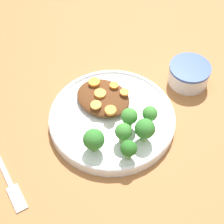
% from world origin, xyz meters
% --- Properties ---
extents(ground_plane, '(4.00, 4.00, 0.00)m').
position_xyz_m(ground_plane, '(0.00, 0.00, 0.00)').
color(ground_plane, '#9E6638').
extents(plate, '(0.28, 0.28, 0.03)m').
position_xyz_m(plate, '(0.00, 0.00, 0.01)').
color(plate, white).
rests_on(plate, ground_plane).
extents(dip_bowl, '(0.10, 0.10, 0.05)m').
position_xyz_m(dip_bowl, '(0.07, 0.21, 0.03)').
color(dip_bowl, silver).
rests_on(dip_bowl, ground_plane).
extents(stew_mound, '(0.13, 0.10, 0.02)m').
position_xyz_m(stew_mound, '(-0.04, 0.02, 0.03)').
color(stew_mound, '#5B3319').
rests_on(stew_mound, plate).
extents(broccoli_floret_0, '(0.03, 0.03, 0.05)m').
position_xyz_m(broccoli_floret_0, '(0.07, 0.04, 0.05)').
color(broccoli_floret_0, '#7FA85B').
rests_on(broccoli_floret_0, plate).
extents(broccoli_floret_1, '(0.04, 0.04, 0.05)m').
position_xyz_m(broccoli_floret_1, '(0.05, 0.00, 0.05)').
color(broccoli_floret_1, '#759E51').
rests_on(broccoli_floret_1, plate).
extents(broccoli_floret_2, '(0.04, 0.04, 0.06)m').
position_xyz_m(broccoli_floret_2, '(0.02, -0.09, 0.05)').
color(broccoli_floret_2, '#759E51').
rests_on(broccoli_floret_2, plate).
extents(broccoli_floret_3, '(0.03, 0.03, 0.05)m').
position_xyz_m(broccoli_floret_3, '(0.09, -0.06, 0.05)').
color(broccoli_floret_3, '#7FA85B').
rests_on(broccoli_floret_3, plate).
extents(broccoli_floret_4, '(0.04, 0.04, 0.05)m').
position_xyz_m(broccoli_floret_4, '(0.06, -0.04, 0.05)').
color(broccoli_floret_4, '#759E51').
rests_on(broccoli_floret_4, plate).
extents(broccoli_floret_5, '(0.04, 0.04, 0.06)m').
position_xyz_m(broccoli_floret_5, '(0.09, -0.01, 0.06)').
color(broccoli_floret_5, '#7FA85B').
rests_on(broccoli_floret_5, plate).
extents(carrot_slice_0, '(0.03, 0.03, 0.01)m').
position_xyz_m(carrot_slice_0, '(-0.08, 0.04, 0.05)').
color(carrot_slice_0, orange).
rests_on(carrot_slice_0, stew_mound).
extents(carrot_slice_1, '(0.03, 0.03, 0.01)m').
position_xyz_m(carrot_slice_1, '(0.00, -0.01, 0.05)').
color(carrot_slice_1, orange).
rests_on(carrot_slice_1, stew_mound).
extents(carrot_slice_2, '(0.02, 0.02, 0.01)m').
position_xyz_m(carrot_slice_2, '(-0.04, 0.06, 0.05)').
color(carrot_slice_2, orange).
rests_on(carrot_slice_2, stew_mound).
extents(carrot_slice_3, '(0.02, 0.02, 0.01)m').
position_xyz_m(carrot_slice_3, '(-0.01, 0.05, 0.05)').
color(carrot_slice_3, orange).
rests_on(carrot_slice_3, stew_mound).
extents(carrot_slice_4, '(0.03, 0.03, 0.01)m').
position_xyz_m(carrot_slice_4, '(-0.05, 0.02, 0.05)').
color(carrot_slice_4, orange).
rests_on(carrot_slice_4, stew_mound).
extents(carrot_slice_5, '(0.02, 0.02, 0.00)m').
position_xyz_m(carrot_slice_5, '(-0.03, -0.01, 0.05)').
color(carrot_slice_5, orange).
rests_on(carrot_slice_5, stew_mound).
extents(fork, '(0.19, 0.09, 0.01)m').
position_xyz_m(fork, '(-0.08, -0.24, 0.00)').
color(fork, '#B4B4B4').
rests_on(fork, ground_plane).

